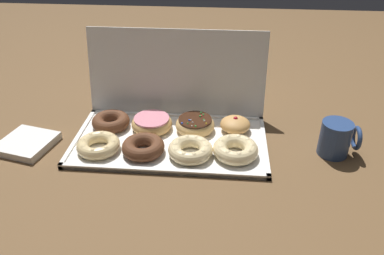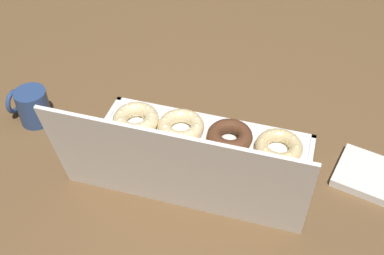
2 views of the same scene
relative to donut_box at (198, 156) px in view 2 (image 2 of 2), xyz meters
The scene contains 13 objects.
ground_plane 0.01m from the donut_box, ahead, with size 3.00×3.00×0.00m, color brown.
donut_box is the anchor object (origin of this frame).
box_lid_open 0.22m from the donut_box, 90.00° to the left, with size 0.54×0.27×0.01m, color white.
cruller_donut_0 0.20m from the donut_box, 160.72° to the right, with size 0.12×0.12×0.03m.
chocolate_cake_ring_donut_1 0.09m from the donut_box, 133.81° to the right, with size 0.11×0.11×0.04m.
cruller_donut_2 0.10m from the donut_box, 46.27° to the right, with size 0.12×0.12×0.04m.
cruller_donut_3 0.19m from the donut_box, 17.48° to the right, with size 0.12×0.12×0.04m.
chocolate_cake_ring_donut_4 0.19m from the donut_box, 162.52° to the left, with size 0.11×0.11×0.04m.
pink_frosted_donut_5 0.09m from the donut_box, 137.06° to the left, with size 0.12×0.12×0.04m.
sprinkle_donut_6 0.09m from the donut_box, 41.52° to the left, with size 0.11×0.11×0.04m.
jelly_filled_donut_7 0.20m from the donut_box, 20.34° to the left, with size 0.09×0.09×0.05m.
coffee_mug 0.45m from the donut_box, ahead, with size 0.10×0.08×0.10m.
napkin_stack 0.40m from the donut_box, behind, with size 0.13×0.13×0.02m, color white.
Camera 2 is at (-0.22, 0.80, 0.88)m, focal length 46.21 mm.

